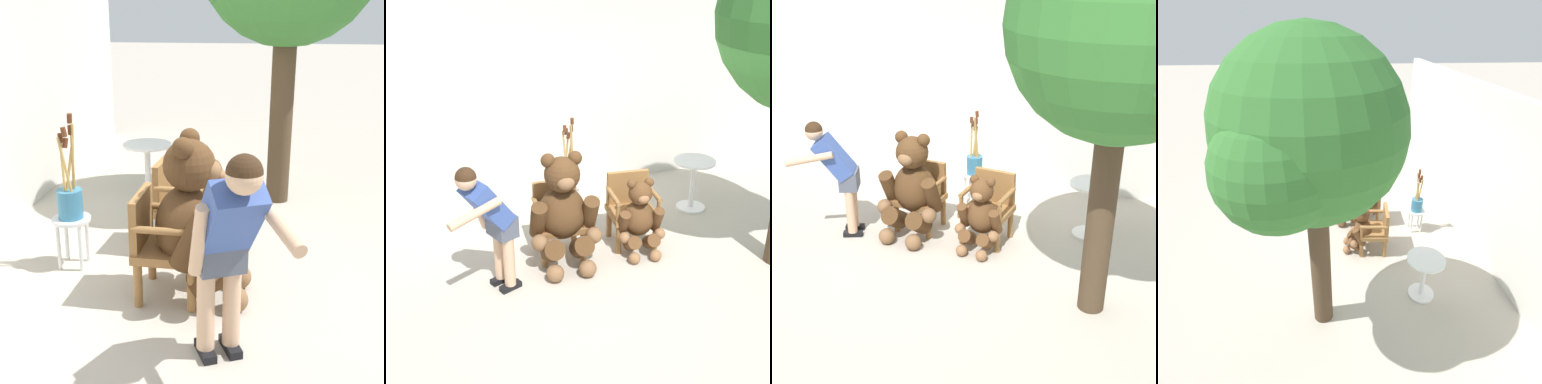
# 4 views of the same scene
# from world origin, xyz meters

# --- Properties ---
(ground_plane) EXTENTS (60.00, 60.00, 0.00)m
(ground_plane) POSITION_xyz_m (0.00, 0.00, 0.00)
(ground_plane) COLOR #B2A899
(wooden_chair_left) EXTENTS (0.58, 0.54, 0.86)m
(wooden_chair_left) POSITION_xyz_m (-0.46, 0.43, 0.46)
(wooden_chair_left) COLOR olive
(wooden_chair_left) RESTS_ON ground
(wooden_chair_right) EXTENTS (0.60, 0.56, 0.86)m
(wooden_chair_right) POSITION_xyz_m (0.47, 0.43, 0.46)
(wooden_chair_right) COLOR olive
(wooden_chair_right) RESTS_ON ground
(teddy_bear_large) EXTENTS (0.81, 0.77, 1.35)m
(teddy_bear_large) POSITION_xyz_m (-0.46, 0.18, 0.66)
(teddy_bear_large) COLOR #4C3019
(teddy_bear_large) RESTS_ON ground
(teddy_bear_small) EXTENTS (0.57, 0.55, 0.94)m
(teddy_bear_small) POSITION_xyz_m (0.46, 0.14, 0.46)
(teddy_bear_small) COLOR brown
(teddy_bear_small) RESTS_ON ground
(person_visitor) EXTENTS (0.73, 0.69, 1.49)m
(person_visitor) POSITION_xyz_m (-1.32, -0.13, 0.89)
(person_visitor) COLOR black
(person_visitor) RESTS_ON ground
(white_stool) EXTENTS (0.34, 0.34, 0.46)m
(white_stool) POSITION_xyz_m (-0.07, 1.32, 0.36)
(white_stool) COLOR silver
(white_stool) RESTS_ON ground
(brush_bucket) EXTENTS (0.22, 0.22, 0.92)m
(brush_bucket) POSITION_xyz_m (-0.07, 1.32, 0.66)
(brush_bucket) COLOR teal
(brush_bucket) RESTS_ON white_stool
(round_side_table) EXTENTS (0.56, 0.56, 0.72)m
(round_side_table) POSITION_xyz_m (1.61, 0.99, 0.45)
(round_side_table) COLOR white
(round_side_table) RESTS_ON ground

